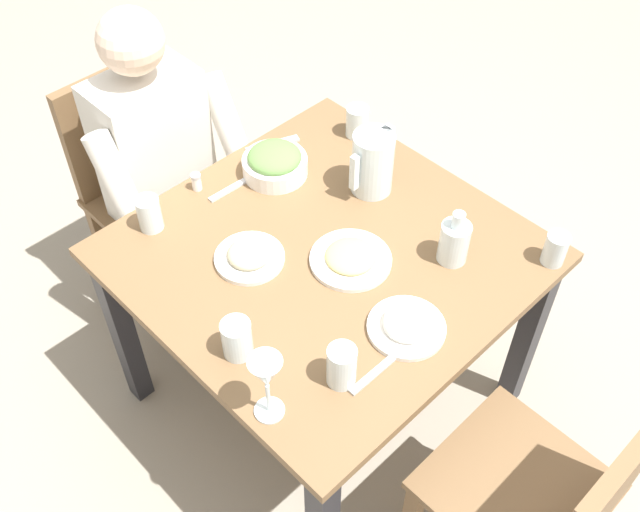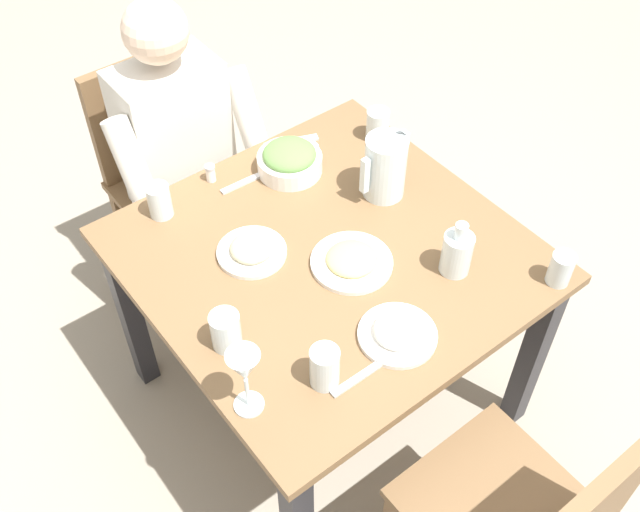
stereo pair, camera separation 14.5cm
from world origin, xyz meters
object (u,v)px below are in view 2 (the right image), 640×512
(water_glass_near_right, at_px, (378,125))
(water_glass_far_left, at_px, (159,201))
(plate_beans, at_px, (252,250))
(water_glass_far_right, at_px, (226,331))
(dining_table, at_px, (328,277))
(diner_near, at_px, (192,167))
(plate_fries, at_px, (352,261))
(water_glass_near_left, at_px, (561,269))
(wine_glass, at_px, (244,370))
(water_glass_by_pitcher, at_px, (325,367))
(oil_carafe, at_px, (456,255))
(chair_near, at_px, (167,168))
(water_pitcher, at_px, (385,167))
(plate_yoghurt, at_px, (398,332))
(salad_bowl, at_px, (290,160))
(salt_shaker, at_px, (211,173))

(water_glass_near_right, relative_size, water_glass_far_left, 0.98)
(plate_beans, distance_m, water_glass_far_right, 0.30)
(dining_table, xyz_separation_m, diner_near, (0.07, -0.60, 0.04))
(plate_fries, distance_m, water_glass_near_left, 0.54)
(dining_table, distance_m, wine_glass, 0.56)
(water_glass_near_left, bearing_deg, water_glass_far_left, -50.97)
(water_glass_by_pitcher, height_order, oil_carafe, oil_carafe)
(water_glass_far_right, xyz_separation_m, wine_glass, (0.06, 0.17, 0.09))
(chair_near, height_order, water_pitcher, water_pitcher)
(chair_near, xyz_separation_m, water_pitcher, (-0.35, 0.71, 0.31))
(dining_table, xyz_separation_m, water_pitcher, (-0.27, -0.09, 0.20))
(water_glass_far_right, bearing_deg, plate_yoghurt, 144.95)
(water_glass_by_pitcher, bearing_deg, chair_near, -99.44)
(salad_bowl, distance_m, plate_fries, 0.42)
(water_glass_near_right, bearing_deg, water_pitcher, 53.31)
(plate_fries, relative_size, water_glass_far_right, 2.11)
(water_glass_near_left, xyz_separation_m, water_glass_far_right, (0.79, -0.36, 0.01))
(plate_beans, xyz_separation_m, water_glass_near_right, (-0.59, -0.17, 0.03))
(water_pitcher, distance_m, water_glass_far_left, 0.64)
(plate_fries, bearing_deg, plate_beans, -45.64)
(salt_shaker, bearing_deg, water_glass_near_left, 119.51)
(diner_near, relative_size, water_glass_far_left, 11.53)
(salad_bowl, height_order, salt_shaker, salad_bowl)
(salad_bowl, relative_size, oil_carafe, 1.17)
(water_glass_near_left, distance_m, oil_carafe, 0.27)
(water_glass_near_left, distance_m, salt_shaker, 1.02)
(water_glass_far_right, bearing_deg, plate_beans, -135.67)
(water_glass_far_left, bearing_deg, wine_glass, 76.91)
(water_glass_near_right, bearing_deg, salt_shaker, -16.13)
(dining_table, distance_m, salt_shaker, 0.47)
(dining_table, bearing_deg, plate_beans, -35.41)
(water_glass_by_pitcher, relative_size, wine_glass, 0.58)
(chair_near, bearing_deg, oil_carafe, 105.75)
(dining_table, distance_m, chair_near, 0.81)
(water_pitcher, bearing_deg, salt_shaker, -43.86)
(water_glass_far_left, bearing_deg, chair_near, -117.37)
(salt_shaker, bearing_deg, water_glass_far_right, 61.53)
(dining_table, xyz_separation_m, plate_beans, (0.17, -0.12, 0.12))
(plate_fries, bearing_deg, oil_carafe, 138.53)
(plate_beans, bearing_deg, water_glass_near_right, -163.86)
(water_glass_far_left, bearing_deg, water_glass_by_pitcher, 91.67)
(water_pitcher, height_order, water_glass_far_right, water_pitcher)
(chair_near, xyz_separation_m, diner_near, (0.00, 0.20, 0.15))
(water_glass_far_left, bearing_deg, water_glass_near_right, 170.88)
(water_glass_near_left, distance_m, water_glass_far_right, 0.86)
(chair_near, bearing_deg, dining_table, 95.25)
(plate_yoghurt, height_order, water_glass_near_right, water_glass_near_right)
(plate_beans, bearing_deg, diner_near, -101.04)
(plate_beans, distance_m, water_glass_near_right, 0.61)
(water_glass_by_pitcher, relative_size, water_glass_far_right, 1.08)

